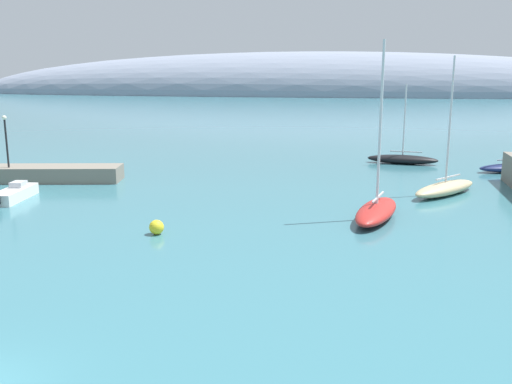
{
  "coord_description": "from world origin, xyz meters",
  "views": [
    {
      "loc": [
        11.11,
        -11.94,
        8.81
      ],
      "look_at": [
        3.85,
        21.26,
        1.62
      ],
      "focal_mm": 38.76,
      "sensor_mm": 36.0,
      "label": 1
    }
  ],
  "objects_px": {
    "sailboat_black_mid_mooring": "(402,159)",
    "harbor_lamp_post": "(6,136)",
    "motorboat_white_outer": "(14,194)",
    "sailboat_red_outer_mooring": "(376,210)",
    "mooring_buoy_yellow": "(157,227)",
    "sailboat_sand_near_shore": "(445,187)"
  },
  "relations": [
    {
      "from": "mooring_buoy_yellow",
      "to": "sailboat_black_mid_mooring",
      "type": "bearing_deg",
      "value": 63.55
    },
    {
      "from": "motorboat_white_outer",
      "to": "mooring_buoy_yellow",
      "type": "bearing_deg",
      "value": -124.85
    },
    {
      "from": "sailboat_sand_near_shore",
      "to": "sailboat_red_outer_mooring",
      "type": "xyz_separation_m",
      "value": [
        -5.02,
        -8.44,
        0.04
      ]
    },
    {
      "from": "sailboat_black_mid_mooring",
      "to": "harbor_lamp_post",
      "type": "height_order",
      "value": "sailboat_black_mid_mooring"
    },
    {
      "from": "sailboat_sand_near_shore",
      "to": "sailboat_black_mid_mooring",
      "type": "xyz_separation_m",
      "value": [
        -2.55,
        14.73,
        -0.06
      ]
    },
    {
      "from": "sailboat_red_outer_mooring",
      "to": "harbor_lamp_post",
      "type": "height_order",
      "value": "sailboat_red_outer_mooring"
    },
    {
      "from": "sailboat_sand_near_shore",
      "to": "sailboat_black_mid_mooring",
      "type": "bearing_deg",
      "value": -134.34
    },
    {
      "from": "sailboat_red_outer_mooring",
      "to": "mooring_buoy_yellow",
      "type": "relative_size",
      "value": 13.0
    },
    {
      "from": "sailboat_sand_near_shore",
      "to": "harbor_lamp_post",
      "type": "height_order",
      "value": "sailboat_sand_near_shore"
    },
    {
      "from": "sailboat_red_outer_mooring",
      "to": "harbor_lamp_post",
      "type": "distance_m",
      "value": 30.76
    },
    {
      "from": "sailboat_red_outer_mooring",
      "to": "harbor_lamp_post",
      "type": "xyz_separation_m",
      "value": [
        -30.05,
        5.65,
        3.36
      ]
    },
    {
      "from": "motorboat_white_outer",
      "to": "mooring_buoy_yellow",
      "type": "height_order",
      "value": "motorboat_white_outer"
    },
    {
      "from": "mooring_buoy_yellow",
      "to": "sailboat_sand_near_shore",
      "type": "bearing_deg",
      "value": 40.41
    },
    {
      "from": "sailboat_black_mid_mooring",
      "to": "mooring_buoy_yellow",
      "type": "relative_size",
      "value": 9.46
    },
    {
      "from": "harbor_lamp_post",
      "to": "motorboat_white_outer",
      "type": "bearing_deg",
      "value": -51.6
    },
    {
      "from": "sailboat_black_mid_mooring",
      "to": "sailboat_red_outer_mooring",
      "type": "relative_size",
      "value": 0.73
    },
    {
      "from": "sailboat_black_mid_mooring",
      "to": "sailboat_red_outer_mooring",
      "type": "height_order",
      "value": "sailboat_red_outer_mooring"
    },
    {
      "from": "sailboat_black_mid_mooring",
      "to": "harbor_lamp_post",
      "type": "distance_m",
      "value": 37.09
    },
    {
      "from": "motorboat_white_outer",
      "to": "harbor_lamp_post",
      "type": "xyz_separation_m",
      "value": [
        -4.47,
        5.63,
        3.51
      ]
    },
    {
      "from": "sailboat_sand_near_shore",
      "to": "sailboat_black_mid_mooring",
      "type": "height_order",
      "value": "sailboat_sand_near_shore"
    },
    {
      "from": "sailboat_sand_near_shore",
      "to": "sailboat_red_outer_mooring",
      "type": "bearing_deg",
      "value": 5.11
    },
    {
      "from": "harbor_lamp_post",
      "to": "sailboat_black_mid_mooring",
      "type": "bearing_deg",
      "value": 28.31
    }
  ]
}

